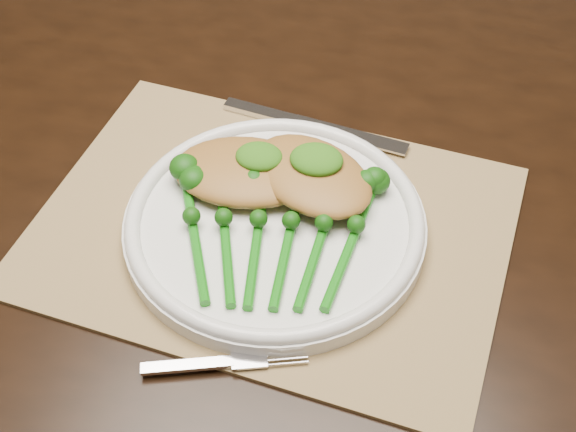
% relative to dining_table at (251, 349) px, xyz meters
% --- Properties ---
extents(dining_table, '(1.64, 0.97, 0.75)m').
position_rel_dining_table_xyz_m(dining_table, '(0.00, 0.00, 0.00)').
color(dining_table, black).
rests_on(dining_table, ground).
extents(placemat, '(0.50, 0.39, 0.00)m').
position_rel_dining_table_xyz_m(placemat, '(0.06, -0.09, 0.37)').
color(placemat, olive).
rests_on(placemat, dining_table).
extents(dinner_plate, '(0.30, 0.30, 0.03)m').
position_rel_dining_table_xyz_m(dinner_plate, '(0.06, -0.10, 0.39)').
color(dinner_plate, silver).
rests_on(dinner_plate, placemat).
extents(knife, '(0.22, 0.05, 0.01)m').
position_rel_dining_table_xyz_m(knife, '(0.05, 0.06, 0.38)').
color(knife, silver).
rests_on(knife, placemat).
extents(fork, '(0.14, 0.06, 0.00)m').
position_rel_dining_table_xyz_m(fork, '(0.06, -0.25, 0.38)').
color(fork, silver).
rests_on(fork, placemat).
extents(chicken_fillet_left, '(0.15, 0.11, 0.03)m').
position_rel_dining_table_xyz_m(chicken_fillet_left, '(0.02, -0.05, 0.41)').
color(chicken_fillet_left, '#9D6B2D').
rests_on(chicken_fillet_left, dinner_plate).
extents(chicken_fillet_right, '(0.17, 0.16, 0.03)m').
position_rel_dining_table_xyz_m(chicken_fillet_right, '(0.09, -0.05, 0.41)').
color(chicken_fillet_right, '#9D6B2D').
rests_on(chicken_fillet_right, dinner_plate).
extents(pesto_dollop_left, '(0.05, 0.04, 0.02)m').
position_rel_dining_table_xyz_m(pesto_dollop_left, '(0.03, -0.05, 0.42)').
color(pesto_dollop_left, '#1C4D0B').
rests_on(pesto_dollop_left, chicken_fillet_left).
extents(pesto_dollop_right, '(0.05, 0.05, 0.02)m').
position_rel_dining_table_xyz_m(pesto_dollop_right, '(0.09, -0.04, 0.43)').
color(pesto_dollop_right, '#1C4D0B').
rests_on(pesto_dollop_right, chicken_fillet_right).
extents(broccolini_bundle, '(0.20, 0.21, 0.04)m').
position_rel_dining_table_xyz_m(broccolini_bundle, '(0.07, -0.13, 0.40)').
color(broccolini_bundle, '#10660D').
rests_on(broccolini_bundle, dinner_plate).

